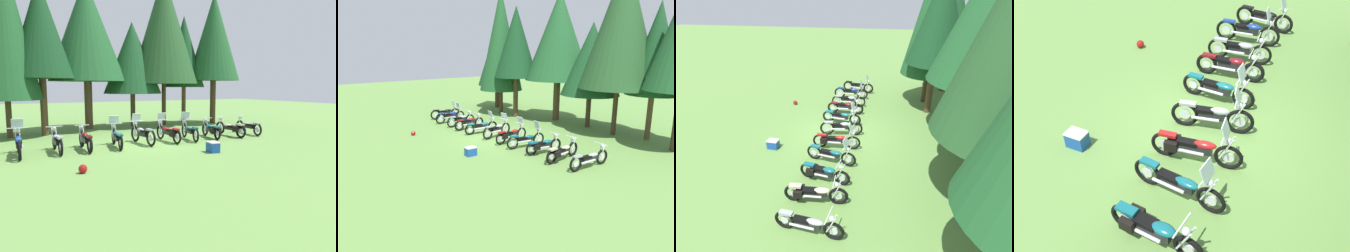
# 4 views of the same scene
# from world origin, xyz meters

# --- Properties ---
(ground_plane) EXTENTS (80.00, 80.00, 0.00)m
(ground_plane) POSITION_xyz_m (0.00, 0.00, 0.00)
(ground_plane) COLOR #608C42
(motorcycle_0) EXTENTS (0.75, 2.28, 1.38)m
(motorcycle_0) POSITION_xyz_m (-6.55, 0.23, 0.47)
(motorcycle_0) COLOR black
(motorcycle_0) RESTS_ON ground_plane
(motorcycle_1) EXTENTS (0.76, 2.34, 1.39)m
(motorcycle_1) POSITION_xyz_m (-5.18, -0.10, 0.49)
(motorcycle_1) COLOR black
(motorcycle_1) RESTS_ON ground_plane
(motorcycle_2) EXTENTS (0.67, 2.19, 1.01)m
(motorcycle_2) POSITION_xyz_m (-3.77, -0.09, 0.46)
(motorcycle_2) COLOR black
(motorcycle_2) RESTS_ON ground_plane
(motorcycle_3) EXTENTS (0.62, 2.23, 1.00)m
(motorcycle_3) POSITION_xyz_m (-2.65, -0.12, 0.44)
(motorcycle_3) COLOR black
(motorcycle_3) RESTS_ON ground_plane
(motorcycle_4) EXTENTS (0.74, 2.26, 1.35)m
(motorcycle_4) POSITION_xyz_m (-1.27, -0.11, 0.45)
(motorcycle_4) COLOR black
(motorcycle_4) RESTS_ON ground_plane
(motorcycle_5) EXTENTS (0.69, 2.24, 1.39)m
(motorcycle_5) POSITION_xyz_m (0.04, 0.10, 0.48)
(motorcycle_5) COLOR black
(motorcycle_5) RESTS_ON ground_plane
(motorcycle_6) EXTENTS (0.72, 2.31, 1.37)m
(motorcycle_6) POSITION_xyz_m (1.39, 0.03, 0.47)
(motorcycle_6) COLOR black
(motorcycle_6) RESTS_ON ground_plane
(motorcycle_7) EXTENTS (0.73, 2.31, 1.36)m
(motorcycle_7) POSITION_xyz_m (2.61, 0.07, 0.46)
(motorcycle_7) COLOR black
(motorcycle_7) RESTS_ON ground_plane
(motorcycle_8) EXTENTS (0.80, 2.14, 0.99)m
(motorcycle_8) POSITION_xyz_m (3.89, -0.00, 0.43)
(motorcycle_8) COLOR black
(motorcycle_8) RESTS_ON ground_plane
(picnic_cooler) EXTENTS (0.43, 0.56, 0.43)m
(picnic_cooler) POSITION_xyz_m (1.85, -2.98, 0.22)
(picnic_cooler) COLOR #19479E
(picnic_cooler) RESTS_ON ground_plane
(dropped_helmet) EXTENTS (0.27, 0.27, 0.27)m
(dropped_helmet) POSITION_xyz_m (-3.53, -3.65, 0.14)
(dropped_helmet) COLOR maroon
(dropped_helmet) RESTS_ON ground_plane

